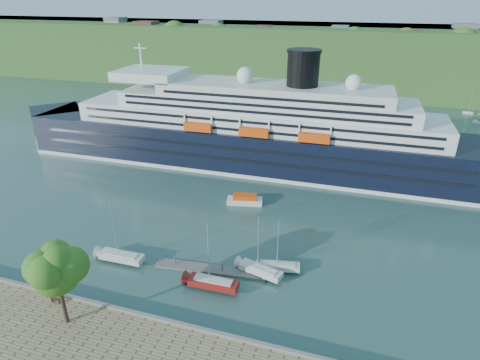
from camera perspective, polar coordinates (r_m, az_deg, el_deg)
The scene contains 12 objects.
ground at distance 53.12m, azimuth -14.38°, elevation -18.59°, with size 400.00×400.00×0.00m, color #2A4B45.
far_hillside at distance 179.63m, azimuth 10.49°, elevation 16.99°, with size 400.00×50.00×24.00m, color #2B4E1F.
quay_coping at distance 52.23m, azimuth -14.63°, elevation -17.81°, with size 220.00×0.50×0.30m, color slate.
cruise_ship at distance 89.28m, azimuth 0.71°, elevation 10.13°, with size 115.82×16.86×26.01m, color black, non-canonical shape.
park_bench at distance 56.85m, azimuth -24.71°, elevation -15.13°, with size 1.37×0.56×0.88m, color #4D2416, non-canonical shape.
promenade_tree at distance 50.27m, azimuth -24.47°, elevation -13.09°, with size 7.01×7.01×11.61m, color #27631A, non-canonical shape.
floating_pontoon at distance 58.82m, azimuth -4.27°, elevation -12.54°, with size 16.03×1.96×0.36m, color slate, non-canonical shape.
sailboat_white_near at distance 60.14m, azimuth -16.93°, elevation -7.42°, with size 7.43×2.06×9.59m, color silver, non-canonical shape.
sailboat_red at distance 52.81m, azimuth -3.93°, elevation -11.20°, with size 7.45×2.07×9.63m, color maroon, non-canonical shape.
sailboat_white_far at distance 56.58m, azimuth 5.82°, elevation -9.54°, with size 6.18×1.72×7.98m, color silver, non-canonical shape.
tender_launch at distance 75.21m, azimuth 0.68°, elevation -2.75°, with size 6.64×2.27×1.84m, color #E84A0D, non-canonical shape.
sailboat_extra at distance 55.24m, azimuth 3.04°, elevation -9.81°, with size 6.88×1.91×8.89m, color silver, non-canonical shape.
Camera 1 is at (23.09, -31.51, 35.99)m, focal length 30.00 mm.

